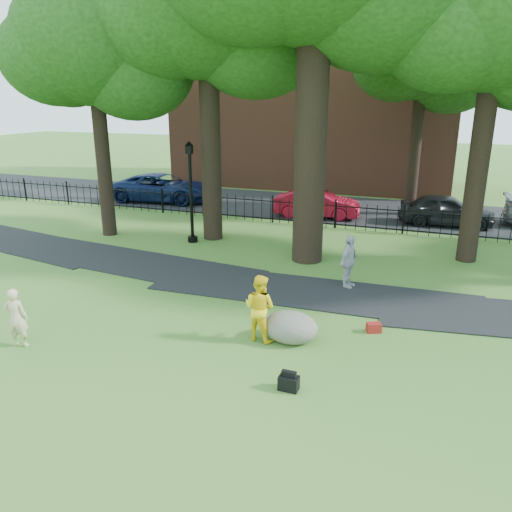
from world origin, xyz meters
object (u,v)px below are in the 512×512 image
at_px(lamppost, 191,194).
at_px(red_sedan, 317,203).
at_px(boulder, 291,325).
at_px(man, 260,308).
at_px(woman, 16,318).

bearing_deg(lamppost, red_sedan, 48.41).
bearing_deg(boulder, red_sedan, 100.93).
bearing_deg(red_sedan, man, -177.33).
relative_size(man, lamppost, 0.41).
height_order(woman, red_sedan, woman).
bearing_deg(boulder, man, -163.49).
distance_m(boulder, red_sedan, 13.34).
distance_m(man, red_sedan, 13.44).
height_order(boulder, lamppost, lamppost).
height_order(man, boulder, man).
xyz_separation_m(boulder, lamppost, (-6.29, 7.00, 1.61)).
bearing_deg(red_sedan, boulder, -174.09).
distance_m(woman, red_sedan, 16.04).
distance_m(woman, lamppost, 9.64).
bearing_deg(red_sedan, lamppost, 143.34).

